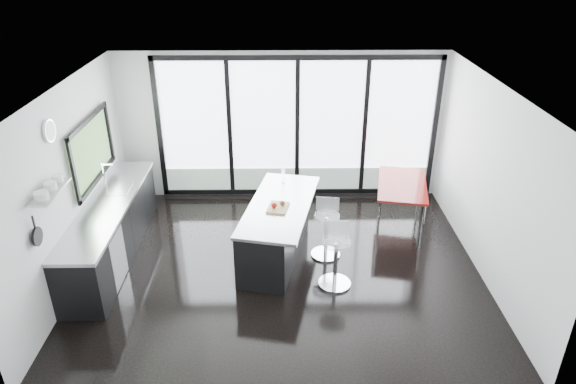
{
  "coord_description": "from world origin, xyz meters",
  "views": [
    {
      "loc": [
        0.01,
        -6.56,
        4.59
      ],
      "look_at": [
        0.1,
        0.3,
        1.15
      ],
      "focal_mm": 32.0,
      "sensor_mm": 36.0,
      "label": 1
    }
  ],
  "objects_px": {
    "bar_stool_near": "(336,263)",
    "bar_stool_far": "(326,235)",
    "island": "(276,228)",
    "red_table": "(400,203)"
  },
  "relations": [
    {
      "from": "red_table",
      "to": "bar_stool_far",
      "type": "bearing_deg",
      "value": -143.07
    },
    {
      "from": "bar_stool_far",
      "to": "red_table",
      "type": "height_order",
      "value": "red_table"
    },
    {
      "from": "island",
      "to": "bar_stool_near",
      "type": "height_order",
      "value": "island"
    },
    {
      "from": "island",
      "to": "red_table",
      "type": "bearing_deg",
      "value": 23.59
    },
    {
      "from": "island",
      "to": "bar_stool_near",
      "type": "distance_m",
      "value": 1.22
    },
    {
      "from": "island",
      "to": "bar_stool_near",
      "type": "bearing_deg",
      "value": -44.86
    },
    {
      "from": "bar_stool_near",
      "to": "bar_stool_far",
      "type": "relative_size",
      "value": 1.02
    },
    {
      "from": "bar_stool_near",
      "to": "bar_stool_far",
      "type": "distance_m",
      "value": 0.78
    },
    {
      "from": "island",
      "to": "red_table",
      "type": "height_order",
      "value": "island"
    },
    {
      "from": "red_table",
      "to": "bar_stool_near",
      "type": "bearing_deg",
      "value": -125.95
    }
  ]
}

